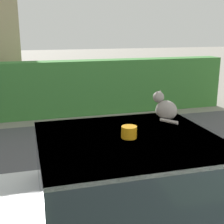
# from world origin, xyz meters

# --- Properties ---
(road_strip) EXTENTS (28.00, 6.87, 0.01)m
(road_strip) POSITION_xyz_m (0.00, 4.50, 0.01)
(road_strip) COLOR #4C4C51
(road_strip) RESTS_ON ground
(garden_hedge) EXTENTS (10.40, 0.63, 1.69)m
(garden_hedge) POSITION_xyz_m (-1.21, 8.88, 0.85)
(garden_hedge) COLOR #3D7F38
(garden_hedge) RESTS_ON ground
(police_car) EXTENTS (4.31, 1.88, 1.67)m
(police_car) POSITION_xyz_m (-1.29, 2.24, 0.72)
(police_car) COLOR black
(police_car) RESTS_ON road_strip
(cat) EXTENTS (0.28, 0.36, 0.31)m
(cat) POSITION_xyz_m (-1.04, 2.38, 1.81)
(cat) COLOR gray
(cat) RESTS_ON police_car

